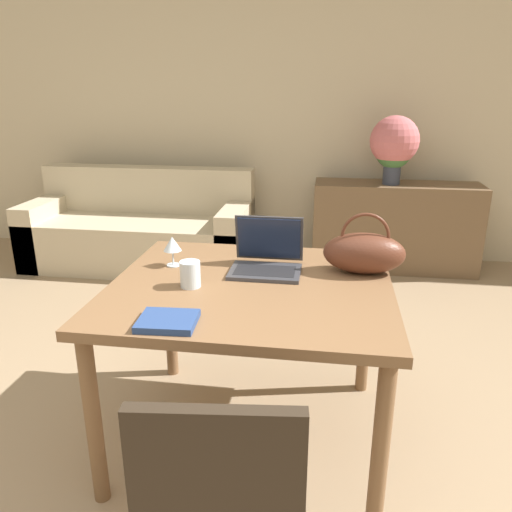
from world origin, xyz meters
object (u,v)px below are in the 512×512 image
object	(u,v)px
chair	(223,492)
handbag	(364,252)
laptop	(267,256)
wine_glass	(172,245)
couch	(141,232)
drinking_glass	(190,274)
flower_vase	(394,145)

from	to	relation	value
chair	handbag	distance (m)	1.16
laptop	wine_glass	world-z (taller)	laptop
couch	wine_glass	world-z (taller)	wine_glass
laptop	handbag	size ratio (longest dim) A/B	0.87
drinking_glass	handbag	xyz separation A→B (m)	(0.69, 0.26, 0.04)
chair	wine_glass	distance (m)	1.14
laptop	drinking_glass	bearing A→B (deg)	-138.04
couch	wine_glass	xyz separation A→B (m)	(0.94, -1.98, 0.55)
laptop	wine_glass	bearing A→B (deg)	-176.73
laptop	flower_vase	xyz separation A→B (m)	(0.75, 2.12, 0.25)
flower_vase	chair	bearing A→B (deg)	-103.16
chair	couch	distance (m)	3.27
drinking_glass	handbag	size ratio (longest dim) A/B	0.31
wine_glass	chair	bearing A→B (deg)	-66.22
chair	wine_glass	bearing A→B (deg)	107.52
couch	flower_vase	bearing A→B (deg)	4.53
drinking_glass	flower_vase	size ratio (longest dim) A/B	0.19
couch	handbag	distance (m)	2.69
chair	flower_vase	xyz separation A→B (m)	(0.73, 3.13, 0.58)
handbag	drinking_glass	bearing A→B (deg)	-159.09
chair	drinking_glass	distance (m)	0.87
drinking_glass	flower_vase	world-z (taller)	flower_vase
flower_vase	wine_glass	bearing A→B (deg)	-118.51
laptop	chair	bearing A→B (deg)	-89.16
couch	drinking_glass	xyz separation A→B (m)	(1.08, -2.21, 0.51)
couch	drinking_glass	size ratio (longest dim) A/B	17.95
chair	laptop	size ratio (longest dim) A/B	2.75
wine_glass	handbag	distance (m)	0.84
flower_vase	drinking_glass	bearing A→B (deg)	-113.34
laptop	flower_vase	distance (m)	2.27
chair	flower_vase	distance (m)	3.27
couch	wine_glass	bearing A→B (deg)	-64.59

